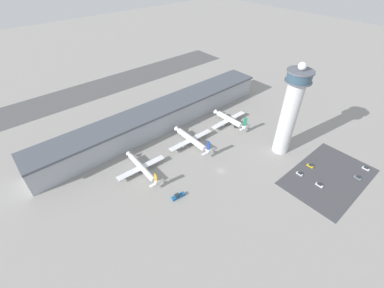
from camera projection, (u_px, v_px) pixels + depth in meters
ground_plane at (221, 171)px, 173.11m from camera, size 1000.00×1000.00×0.00m
terminal_building at (160, 117)px, 208.74m from camera, size 204.07×25.00×18.82m
runway_strip at (106, 86)px, 274.78m from camera, size 306.10×44.00×0.01m
control_tower at (290, 110)px, 169.78m from camera, size 16.46×16.46×66.52m
parking_lot_surface at (329, 177)px, 168.84m from camera, size 64.00×40.00×0.01m
airplane_gate_alpha at (142, 168)px, 170.10m from camera, size 34.88×38.11×11.64m
airplane_gate_bravo at (192, 140)px, 193.19m from camera, size 38.69×39.20×13.80m
airplane_gate_charlie at (230, 120)px, 215.61m from camera, size 37.47×34.51×13.59m
service_truck_catering at (238, 126)px, 213.43m from camera, size 6.18×5.78×2.96m
service_truck_fuel at (178, 196)px, 154.56m from camera, size 8.73×3.47×3.07m
car_maroon_suv at (310, 166)px, 176.29m from camera, size 2.07×4.55×1.58m
car_black_suv at (319, 185)px, 162.34m from camera, size 1.83×4.65×1.58m
car_blue_compact at (300, 174)px, 170.30m from camera, size 1.85×4.24×1.48m
car_yellow_taxi at (366, 168)px, 174.20m from camera, size 1.99×4.58×1.57m
car_grey_coupe at (358, 178)px, 167.50m from camera, size 2.06×4.46×1.45m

